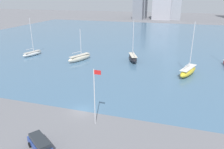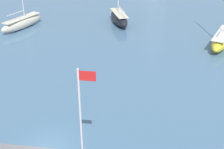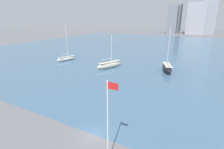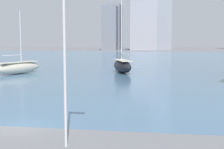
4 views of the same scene
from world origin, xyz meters
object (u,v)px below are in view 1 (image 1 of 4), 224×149
Objects in this scene: parked_suv_blue at (40,144)px; flag_pole at (95,95)px; sailboat_white at (32,53)px; sailboat_black at (133,58)px; sailboat_yellow at (188,71)px; sailboat_cream at (80,58)px.

flag_pole is at bearing 4.46° from parked_suv_blue.
parked_suv_blue is (-4.85, -8.54, -4.24)m from flag_pole.
sailboat_white is 53.36m from parked_suv_blue.
sailboat_yellow is at bearing -48.30° from sailboat_black.
sailboat_cream is 0.80× the size of sailboat_black.
sailboat_black is at bearing 37.74° from sailboat_cream.
sailboat_white reaches higher than sailboat_black.
sailboat_yellow is (15.08, 29.07, -4.12)m from flag_pole.
sailboat_yellow is 2.64× the size of parked_suv_blue.
sailboat_white reaches higher than sailboat_cream.
sailboat_cream reaches higher than flag_pole.
sailboat_yellow is 42.56m from parked_suv_blue.
flag_pole is 0.94× the size of sailboat_cream.
sailboat_cream is at bearing 12.57° from sailboat_white.
sailboat_cream is at bearing 119.10° from flag_pole.
sailboat_black is at bearing 30.16° from parked_suv_blue.
sailboat_cream is 17.22m from sailboat_black.
sailboat_white is (-52.22, 4.87, -0.32)m from sailboat_yellow.
flag_pole is 10.70m from parked_suv_blue.
flag_pole is 33.01m from sailboat_yellow.
sailboat_cream is at bearing 173.57° from sailboat_black.
sailboat_black reaches higher than sailboat_cream.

